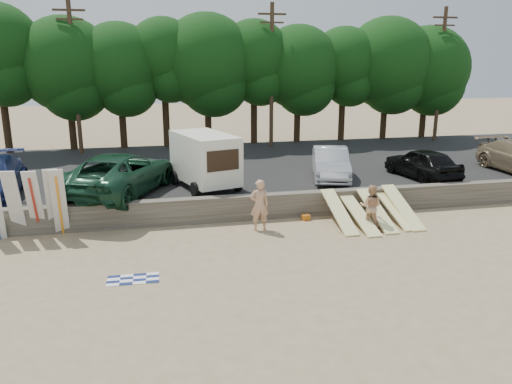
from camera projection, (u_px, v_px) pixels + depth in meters
ground at (325, 240)px, 17.75m from camera, size 120.00×120.00×0.00m
seawall at (300, 204)px, 20.46m from camera, size 44.00×0.50×1.00m
parking_lot at (260, 170)px, 27.58m from camera, size 44.00×14.50×0.70m
treeline at (245, 62)px, 32.92m from camera, size 33.92×6.32×8.85m
utility_poles at (272, 73)px, 31.89m from camera, size 25.80×0.26×9.00m
box_trailer at (205, 158)px, 21.94m from camera, size 2.96×4.17×2.41m
car_1 at (120, 174)px, 21.02m from camera, size 5.26×7.00×1.77m
car_2 at (331, 163)px, 23.77m from camera, size 2.78×4.79×1.49m
car_3 at (422, 163)px, 23.93m from camera, size 2.30×4.51×1.47m
surfboard_upright_1 at (14, 204)px, 17.67m from camera, size 0.57×0.73×2.54m
surfboard_upright_2 at (35, 203)px, 17.82m from camera, size 0.53×0.80×2.51m
surfboard_upright_3 at (54, 202)px, 17.98m from camera, size 0.58×0.75×2.54m
surfboard_upright_4 at (59, 202)px, 17.90m from camera, size 0.55×0.71×2.54m
surfboard_low_0 at (339, 211)px, 19.31m from camera, size 0.56×2.84×1.09m
surfboard_low_1 at (360, 215)px, 19.27m from camera, size 0.56×2.92×0.84m
surfboard_low_2 at (377, 210)px, 19.52m from camera, size 0.56×2.86×1.05m
surfboard_low_3 at (395, 209)px, 19.86m from camera, size 0.56×2.89×0.95m
surfboard_low_4 at (403, 207)px, 19.80m from camera, size 0.56×2.82×1.14m
beachgoer_a at (259, 205)px, 18.60m from camera, size 0.72×0.48×1.95m
beachgoer_b at (371, 206)px, 18.90m from camera, size 1.03×0.98×1.68m
cooler at (358, 214)px, 20.22m from camera, size 0.43×0.36×0.32m
gear_bag at (306, 217)px, 20.00m from camera, size 0.33×0.29×0.22m
beach_towel at (133, 279)px, 14.58m from camera, size 1.53×1.53×0.00m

